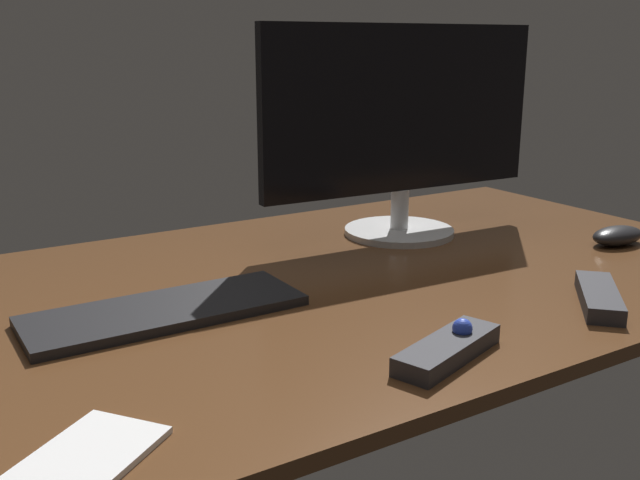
% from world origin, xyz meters
% --- Properties ---
extents(desk, '(1.40, 0.84, 0.02)m').
position_xyz_m(desk, '(0.00, 0.00, 0.01)').
color(desk, brown).
rests_on(desk, ground).
extents(monitor, '(0.59, 0.21, 0.39)m').
position_xyz_m(monitor, '(0.21, 0.16, 0.23)').
color(monitor, silver).
rests_on(monitor, desk).
extents(keyboard, '(0.38, 0.14, 0.01)m').
position_xyz_m(keyboard, '(-0.33, -0.02, 0.03)').
color(keyboard, black).
rests_on(keyboard, desk).
extents(computer_mouse, '(0.12, 0.06, 0.03)m').
position_xyz_m(computer_mouse, '(0.51, -0.11, 0.04)').
color(computer_mouse, black).
rests_on(computer_mouse, desk).
extents(media_remote, '(0.18, 0.10, 0.04)m').
position_xyz_m(media_remote, '(-0.09, -0.33, 0.03)').
color(media_remote, '#2D2D33').
rests_on(media_remote, desk).
extents(tv_remote, '(0.16, 0.15, 0.02)m').
position_xyz_m(tv_remote, '(0.21, -0.30, 0.03)').
color(tv_remote, '#2D2D33').
rests_on(tv_remote, desk).
extents(notepad, '(0.16, 0.15, 0.01)m').
position_xyz_m(notepad, '(-0.51, -0.32, 0.02)').
color(notepad, white).
rests_on(notepad, desk).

